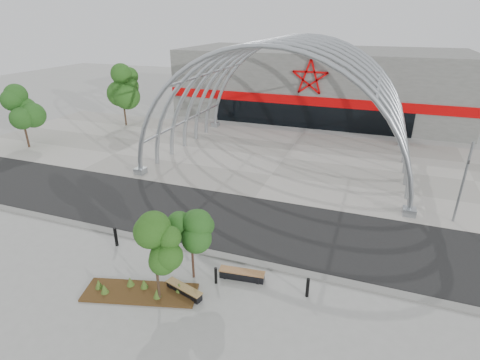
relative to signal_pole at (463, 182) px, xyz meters
The scene contains 19 objects.
ground 15.16m from the signal_pole, 147.18° to the right, with size 140.00×140.00×0.00m, color #979792.
road 13.62m from the signal_pole, 159.90° to the right, with size 140.00×7.00×0.02m, color black.
forecourt 14.81m from the signal_pole, 149.42° to the left, with size 60.00×17.00×0.04m, color #9C978D.
kerb 15.29m from the signal_pole, 146.38° to the right, with size 60.00×0.50×0.12m, color slate.
arena_building 28.32m from the signal_pole, 116.31° to the left, with size 34.00×15.24×8.00m.
vault_canopy 14.81m from the signal_pole, 149.42° to the left, with size 20.80×15.80×20.36m.
planting_bed 19.14m from the signal_pole, 139.78° to the right, with size 5.39×2.88×0.54m.
signal_pole is the anchor object (origin of this frame).
street_tree_0 18.16m from the signal_pole, 137.31° to the right, with size 1.60×1.60×3.64m.
street_tree_1 16.35m from the signal_pole, 140.68° to the right, with size 1.48×1.48×3.49m.
bench_0 17.24m from the signal_pole, 137.13° to the right, with size 1.99×0.95×0.41m.
bench_1 14.41m from the signal_pole, 137.06° to the right, with size 2.25×0.73×0.46m.
bollard_0 20.29m from the signal_pole, 152.39° to the right, with size 0.18×0.18×1.11m, color black.
bollard_1 16.23m from the signal_pole, 150.70° to the right, with size 0.14×0.14×0.88m, color black.
bollard_2 16.53m from the signal_pole, 149.99° to the right, with size 0.18×0.18×1.09m, color black.
bollard_3 15.63m from the signal_pole, 137.78° to the right, with size 0.14×0.14×0.86m, color black.
bollard_4 12.38m from the signal_pole, 126.29° to the right, with size 0.15×0.15×0.96m, color black.
bg_tree_0 34.71m from the signal_pole, 159.90° to the left, with size 3.00×3.00×6.45m.
bg_tree_2 36.61m from the signal_pole, behind, with size 2.55×2.55×5.38m.
Camera 1 is at (7.10, -15.38, 11.63)m, focal length 28.00 mm.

